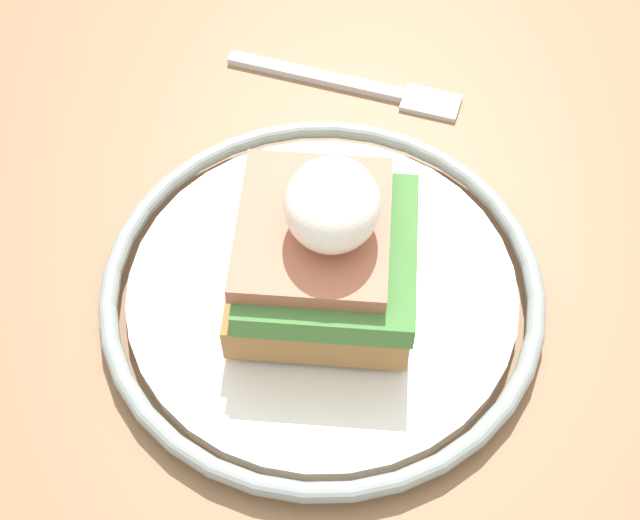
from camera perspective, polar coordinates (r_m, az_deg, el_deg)
dining_table at (r=0.57m, az=1.80°, el=-9.74°), size 1.01×0.85×0.72m
plate at (r=0.48m, az=0.00°, el=-1.85°), size 0.24×0.24×0.02m
sandwich at (r=0.44m, az=0.13°, el=0.73°), size 0.10×0.09×0.09m
fork at (r=0.58m, az=2.13°, el=11.11°), size 0.05×0.15×0.00m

